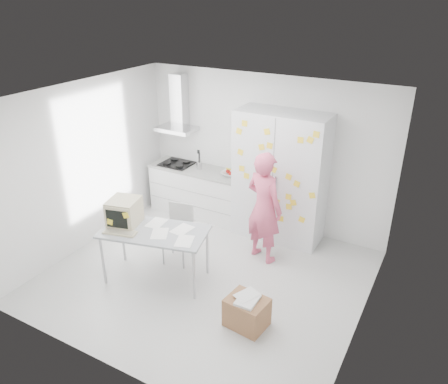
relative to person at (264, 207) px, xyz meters
The scene contains 10 objects.
floor 1.38m from the person, 120.05° to the right, with size 4.50×4.00×0.02m, color silver.
walls 0.71m from the person, 161.24° to the right, with size 4.52×4.01×2.70m.
ceiling 2.08m from the person, 120.05° to the right, with size 4.50×4.00×0.02m, color white.
counter_run 1.94m from the person, 154.91° to the left, with size 1.84×0.63×1.28m.
range_hood 2.59m from the person, 156.57° to the left, with size 0.70×0.48×1.01m.
tall_cabinet 0.81m from the person, 95.03° to the left, with size 1.50×0.68×2.20m.
person is the anchor object (origin of this frame).
desk 1.95m from the person, 137.88° to the right, with size 1.65×1.10×1.20m.
chair 1.37m from the person, 149.67° to the right, with size 0.49×0.49×0.93m.
cardboard_box 1.75m from the person, 72.62° to the right, with size 0.55×0.46×0.44m.
Camera 1 is at (2.87, -4.60, 3.94)m, focal length 35.00 mm.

